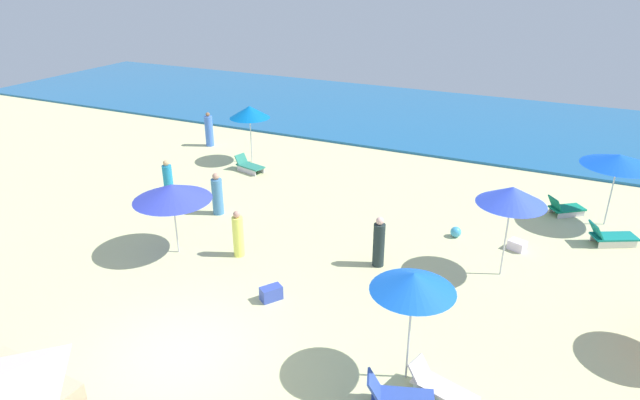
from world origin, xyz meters
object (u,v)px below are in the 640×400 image
(umbrella_0, at_px, (512,195))
(umbrella_1, at_px, (172,192))
(umbrella_3, at_px, (413,282))
(cooler_box_0, at_px, (271,293))
(lounge_chair_2_0, at_px, (611,237))
(beachgoer_4, at_px, (238,235))
(cooler_box_1, at_px, (517,245))
(beachgoer_1, at_px, (217,195))
(beachgoer_5, at_px, (209,131))
(lounge_chair_3_0, at_px, (440,387))
(beachgoer_3, at_px, (379,243))
(umbrella_5, at_px, (250,112))
(beachgoer_2, at_px, (168,181))
(lounge_chair_2_1, at_px, (565,208))
(beach_ball_2, at_px, (456,232))
(umbrella_2, at_px, (619,160))
(lounge_chair_3_1, at_px, (397,396))
(lounge_chair_5_0, at_px, (249,166))

(umbrella_0, height_order, umbrella_1, umbrella_0)
(umbrella_3, bearing_deg, cooler_box_0, 162.33)
(lounge_chair_2_0, relative_size, beachgoer_4, 1.06)
(cooler_box_1, bearing_deg, beachgoer_1, -150.14)
(beachgoer_5, height_order, cooler_box_1, beachgoer_5)
(lounge_chair_3_0, bearing_deg, cooler_box_0, 88.33)
(cooler_box_0, relative_size, cooler_box_1, 1.14)
(beachgoer_3, distance_m, beachgoer_5, 13.81)
(beachgoer_3, xyz_separation_m, cooler_box_1, (3.70, 2.85, -0.60))
(umbrella_3, distance_m, cooler_box_1, 7.71)
(umbrella_5, bearing_deg, beachgoer_5, 160.30)
(beachgoer_2, bearing_deg, umbrella_0, 107.67)
(lounge_chair_2_1, height_order, beachgoer_1, beachgoer_1)
(beachgoer_4, distance_m, beach_ball_2, 7.24)
(lounge_chair_2_1, distance_m, cooler_box_0, 11.63)
(umbrella_2, distance_m, lounge_chair_3_0, 11.38)
(umbrella_2, xyz_separation_m, beachgoer_1, (-12.81, -5.10, -1.66))
(umbrella_3, height_order, lounge_chair_3_1, umbrella_3)
(beachgoer_4, distance_m, cooler_box_0, 2.79)
(umbrella_5, xyz_separation_m, beachgoer_1, (1.88, -5.34, -1.61))
(umbrella_0, height_order, beachgoer_4, umbrella_0)
(beachgoer_2, distance_m, beach_ball_2, 10.89)
(umbrella_2, xyz_separation_m, beachgoer_4, (-10.41, -7.40, -1.68))
(lounge_chair_2_1, relative_size, beachgoer_5, 0.82)
(beachgoer_3, bearing_deg, cooler_box_0, 161.19)
(lounge_chair_2_1, xyz_separation_m, beach_ball_2, (-3.18, -3.46, -0.08))
(lounge_chair_2_1, height_order, umbrella_3, umbrella_3)
(umbrella_1, height_order, beachgoer_1, umbrella_1)
(lounge_chair_2_0, bearing_deg, umbrella_5, 55.45)
(umbrella_0, bearing_deg, umbrella_3, -102.69)
(umbrella_1, xyz_separation_m, cooler_box_1, (9.74, 4.80, -1.91))
(umbrella_1, height_order, beachgoer_2, umbrella_1)
(cooler_box_0, bearing_deg, beachgoer_1, 82.37)
(lounge_chair_5_0, distance_m, beachgoer_3, 9.47)
(lounge_chair_2_0, relative_size, beachgoer_5, 0.96)
(lounge_chair_3_0, relative_size, beachgoer_1, 1.00)
(beachgoer_2, bearing_deg, beachgoer_4, 80.81)
(lounge_chair_3_0, height_order, beachgoer_1, beachgoer_1)
(lounge_chair_5_0, height_order, beachgoer_4, beachgoer_4)
(umbrella_1, distance_m, beachgoer_2, 4.61)
(lounge_chair_2_1, bearing_deg, umbrella_1, 90.10)
(lounge_chair_2_0, height_order, lounge_chair_3_1, lounge_chair_2_0)
(lounge_chair_3_1, bearing_deg, lounge_chair_2_0, -41.36)
(umbrella_1, distance_m, umbrella_3, 8.63)
(umbrella_0, distance_m, beach_ball_2, 3.46)
(lounge_chair_2_0, bearing_deg, beachgoer_3, 97.67)
(umbrella_1, relative_size, umbrella_5, 0.92)
(lounge_chair_3_1, xyz_separation_m, beachgoer_4, (-6.50, 3.99, 0.46))
(umbrella_5, height_order, beach_ball_2, umbrella_5)
(umbrella_1, bearing_deg, lounge_chair_5_0, 104.58)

